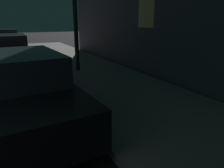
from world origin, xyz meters
TOP-DOWN VIEW (x-y plane):
  - car_black at (2.85, 2.98)m, footprint 2.31×4.55m
  - car_red at (2.85, 9.08)m, footprint 1.99×4.16m
  - car_blue at (2.85, 15.95)m, footprint 2.07×4.18m

SIDE VIEW (x-z plane):
  - car_blue at x=2.85m, z-range -0.01..1.42m
  - car_black at x=2.85m, z-range -0.01..1.42m
  - car_red at x=2.85m, z-range 0.00..1.43m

